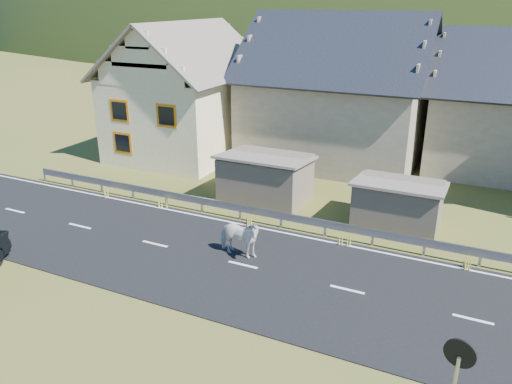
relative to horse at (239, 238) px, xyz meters
The scene contains 12 objects.
ground 1.10m from the horse, 51.26° to the right, with size 160.00×160.00×0.00m, color #495119.
road 1.08m from the horse, 51.26° to the right, with size 60.00×7.00×0.04m, color black.
lane_markings 1.06m from the horse, 51.26° to the right, with size 60.00×6.60×0.01m, color silver.
guardrail 3.17m from the horse, 81.94° to the left, with size 28.10×0.09×0.75m.
shed_left 6.15m from the horse, 104.67° to the left, with size 4.30×3.30×2.40m, color #6D5E4F.
shed_right 7.36m from the horse, 47.78° to the left, with size 3.80×2.90×2.20m, color #6D5E4F.
house_cream 15.32m from the horse, 129.87° to the left, with size 7.80×9.80×8.30m.
house_stone_a 14.95m from the horse, 92.21° to the left, with size 10.80×9.80×8.90m.
mountain 180.74m from the horse, 88.26° to the left, with size 440.00×280.00×260.00m, color #22320E.
conifer_patch 122.40m from the horse, 116.50° to the left, with size 76.00×50.00×28.00m, color black.
horse is the anchor object (origin of this frame).
traffic_mirror 9.81m from the horse, 33.54° to the right, with size 0.70×0.25×2.53m.
Camera 1 is at (7.46, -14.63, 9.31)m, focal length 35.00 mm.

